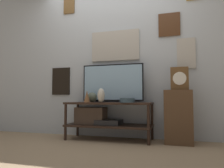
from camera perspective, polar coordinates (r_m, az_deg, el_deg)
The scene contains 10 objects.
ground_plane at distance 3.07m, azimuth -2.40°, elevation -15.26°, with size 12.00×12.00×0.00m, color #997F60.
wall_back at distance 3.62m, azimuth 0.68°, elevation 8.07°, with size 6.40×0.08×2.70m.
media_console at distance 3.32m, azimuth -2.60°, elevation -8.33°, with size 1.28×0.47×0.55m.
television at distance 3.37m, azimuth 0.14°, elevation 0.36°, with size 0.96×0.05×0.59m.
vase_slim_bronze at distance 3.20m, azimuth -6.56°, elevation -3.22°, with size 0.09×0.09×0.18m.
vase_urn_stoneware at distance 3.12m, azimuth -2.85°, elevation -2.98°, with size 0.10×0.12×0.20m.
vase_round_glass at distance 3.33m, azimuth -5.24°, elevation -3.48°, with size 0.15×0.15×0.15m.
vase_wide_bowl at distance 3.01m, azimuth 3.97°, elevation -4.27°, with size 0.20×0.20×0.06m.
side_table at distance 3.17m, azimuth 16.95°, elevation -8.12°, with size 0.37×0.39×0.72m.
mantel_clock at distance 3.15m, azimuth 17.22°, elevation 1.33°, with size 0.24×0.11×0.32m.
Camera 1 is at (0.98, -2.85, 0.60)m, focal length 35.00 mm.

